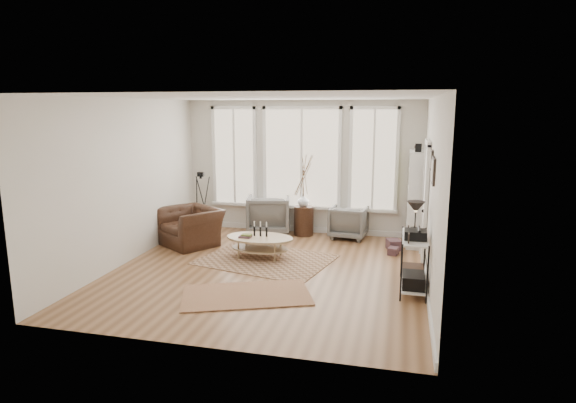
% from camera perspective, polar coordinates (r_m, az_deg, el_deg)
% --- Properties ---
extents(room, '(5.50, 5.54, 2.90)m').
position_cam_1_polar(room, '(7.96, -2.22, 1.59)').
color(room, '#936743').
rests_on(room, ground).
extents(bay_window, '(4.14, 0.12, 2.24)m').
position_cam_1_polar(bay_window, '(10.53, 1.62, 4.91)').
color(bay_window, tan).
rests_on(bay_window, ground).
extents(door, '(0.09, 1.06, 2.22)m').
position_cam_1_polar(door, '(8.84, 15.96, 0.12)').
color(door, silver).
rests_on(door, ground).
extents(bookcase, '(0.31, 0.85, 2.06)m').
position_cam_1_polar(bookcase, '(9.93, 14.90, 0.36)').
color(bookcase, white).
rests_on(bookcase, ground).
extents(low_shelf, '(0.38, 1.08, 1.30)m').
position_cam_1_polar(low_shelf, '(7.58, 14.70, -6.38)').
color(low_shelf, white).
rests_on(low_shelf, ground).
extents(wall_art, '(0.04, 0.88, 0.44)m').
position_cam_1_polar(wall_art, '(7.33, 16.77, 3.86)').
color(wall_art, black).
rests_on(wall_art, ground).
extents(rug_main, '(2.58, 2.16, 0.01)m').
position_cam_1_polar(rug_main, '(8.86, -2.63, -6.90)').
color(rug_main, brown).
rests_on(rug_main, ground).
extents(rug_runner, '(2.12, 1.66, 0.01)m').
position_cam_1_polar(rug_runner, '(7.28, -4.94, -10.93)').
color(rug_runner, brown).
rests_on(rug_runner, ground).
extents(coffee_table, '(1.27, 0.83, 0.57)m').
position_cam_1_polar(coffee_table, '(8.92, -3.41, -4.75)').
color(coffee_table, tan).
rests_on(coffee_table, ground).
extents(armchair_left, '(1.09, 1.11, 0.85)m').
position_cam_1_polar(armchair_left, '(10.63, -2.30, -1.50)').
color(armchair_left, slate).
rests_on(armchair_left, ground).
extents(armchair_right, '(0.82, 0.84, 0.69)m').
position_cam_1_polar(armchair_right, '(10.32, 7.23, -2.42)').
color(armchair_right, slate).
rests_on(armchair_right, ground).
extents(side_table, '(0.43, 0.43, 1.79)m').
position_cam_1_polar(side_table, '(10.36, 1.89, 0.62)').
color(side_table, '#362015').
rests_on(side_table, ground).
extents(vase, '(0.25, 0.25, 0.27)m').
position_cam_1_polar(vase, '(10.38, 1.82, 0.15)').
color(vase, silver).
rests_on(vase, side_table).
extents(accent_chair, '(1.51, 1.47, 0.74)m').
position_cam_1_polar(accent_chair, '(9.94, -11.51, -2.93)').
color(accent_chair, '#362015').
rests_on(accent_chair, ground).
extents(tripod_camera, '(0.48, 0.48, 1.35)m').
position_cam_1_polar(tripod_camera, '(10.82, -10.19, -0.38)').
color(tripod_camera, black).
rests_on(tripod_camera, ground).
extents(book_stack_near, '(0.33, 0.37, 0.20)m').
position_cam_1_polar(book_stack_near, '(9.68, 12.41, -5.01)').
color(book_stack_near, maroon).
rests_on(book_stack_near, ground).
extents(book_stack_far, '(0.22, 0.25, 0.14)m').
position_cam_1_polar(book_stack_far, '(9.36, 12.36, -5.75)').
color(book_stack_far, maroon).
rests_on(book_stack_far, ground).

